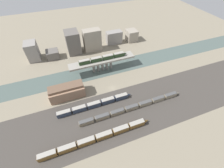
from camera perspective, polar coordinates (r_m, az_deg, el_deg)
The scene contains 15 objects.
ground_plane at distance 120.54m, azimuth 0.09°, elevation -1.62°, with size 400.00×400.00×0.00m, color gray.
railbed_yard at distance 106.72m, azimuth 4.71°, elevation -10.42°, with size 280.00×42.00×0.01m, color #423D38.
river_water at distance 137.96m, azimuth -3.60°, elevation 5.48°, with size 320.00×20.03×0.01m, color #4C5B56.
bridge at distance 132.53m, azimuth -3.77°, elevation 8.42°, with size 58.11×9.09×10.86m.
train_on_bridge at distance 130.61m, azimuth -3.27°, elevation 9.89°, with size 43.38×3.14×3.63m.
train_yard_near at distance 94.99m, azimuth -5.64°, elevation -19.71°, with size 68.54×3.08×4.16m.
train_yard_mid at distance 107.51m, azimuth 8.05°, elevation -8.71°, with size 77.96×2.74×3.46m.
train_yard_far at distance 108.31m, azimuth -6.29°, elevation -7.67°, with size 54.90×3.09×3.99m.
warehouse_building at distance 116.57m, azimuth -16.81°, elevation -2.67°, with size 25.41×11.06×10.43m.
city_block_far_left at distance 164.60m, azimuth -28.04°, elevation 10.97°, with size 10.57×13.82×17.78m, color gray.
city_block_left at distance 161.31m, azimuth -21.64°, elevation 10.47°, with size 11.51×10.82×8.10m, color #605B56.
city_block_center at distance 160.44m, azimuth -14.64°, elevation 15.13°, with size 13.02×15.63×22.47m, color #605B56.
city_block_right at distance 160.64m, azimuth -7.55°, elevation 16.17°, with size 17.49×9.55×22.16m, color gray.
city_block_far_right at distance 174.12m, azimuth 0.79°, elevation 17.34°, with size 16.93×8.66×13.51m, color gray.
city_block_tall at distance 181.24m, azimuth 7.41°, elevation 17.90°, with size 11.42×12.37×12.06m, color gray.
Camera 1 is at (-29.24, -77.41, 87.64)m, focal length 24.00 mm.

